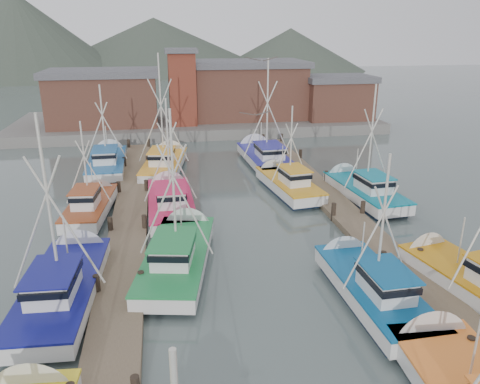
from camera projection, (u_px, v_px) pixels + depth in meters
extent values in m
plane|color=#4C5B58|center=(259.00, 264.00, 24.78)|extent=(260.00, 260.00, 0.00)
cube|color=brown|center=(127.00, 239.00, 27.31)|extent=(2.20, 46.00, 0.40)
cylinder|color=black|center=(97.00, 290.00, 21.48)|extent=(0.30, 0.30, 1.50)
cylinder|color=black|center=(111.00, 229.00, 27.99)|extent=(0.30, 0.30, 1.50)
cylinder|color=black|center=(119.00, 191.00, 34.51)|extent=(0.30, 0.30, 1.50)
cylinder|color=black|center=(125.00, 165.00, 41.02)|extent=(0.30, 0.30, 1.50)
cylinder|color=black|center=(129.00, 147.00, 47.53)|extent=(0.30, 0.30, 1.50)
cylinder|color=black|center=(142.00, 286.00, 21.80)|extent=(0.30, 0.30, 1.50)
cylinder|color=black|center=(145.00, 227.00, 28.32)|extent=(0.30, 0.30, 1.50)
cylinder|color=black|center=(147.00, 190.00, 34.83)|extent=(0.30, 0.30, 1.50)
cylinder|color=black|center=(148.00, 164.00, 41.34)|extent=(0.30, 0.30, 1.50)
cylinder|color=black|center=(149.00, 146.00, 47.85)|extent=(0.30, 0.30, 1.50)
cube|color=brown|center=(354.00, 223.00, 29.55)|extent=(2.20, 46.00, 0.40)
cylinder|color=black|center=(468.00, 354.00, 17.22)|extent=(0.30, 0.30, 1.50)
cylinder|color=black|center=(382.00, 265.00, 23.73)|extent=(0.30, 0.30, 1.50)
cylinder|color=black|center=(333.00, 214.00, 30.24)|extent=(0.30, 0.30, 1.50)
cylinder|color=black|center=(302.00, 181.00, 36.75)|extent=(0.30, 0.30, 1.50)
cylinder|color=black|center=(280.00, 158.00, 43.26)|extent=(0.30, 0.30, 1.50)
cylinder|color=black|center=(263.00, 141.00, 49.78)|extent=(0.30, 0.30, 1.50)
cylinder|color=black|center=(419.00, 262.00, 24.05)|extent=(0.30, 0.30, 1.50)
cylinder|color=black|center=(362.00, 212.00, 30.56)|extent=(0.30, 0.30, 1.50)
cylinder|color=black|center=(326.00, 180.00, 37.07)|extent=(0.30, 0.30, 1.50)
cylinder|color=black|center=(300.00, 157.00, 43.59)|extent=(0.30, 0.30, 1.50)
cylinder|color=black|center=(281.00, 141.00, 50.10)|extent=(0.30, 0.30, 1.50)
cube|color=slate|center=(198.00, 123.00, 59.00)|extent=(44.00, 16.00, 1.20)
cube|color=#563226|center=(104.00, 100.00, 54.26)|extent=(12.00, 8.00, 5.50)
cube|color=slate|center=(101.00, 73.00, 53.24)|extent=(12.72, 8.48, 0.70)
cube|color=#563226|center=(245.00, 92.00, 58.74)|extent=(14.00, 9.00, 6.20)
cube|color=slate|center=(245.00, 63.00, 57.60)|extent=(14.84, 9.54, 0.70)
cube|color=#563226|center=(336.00, 100.00, 57.99)|extent=(8.00, 6.00, 4.50)
cube|color=slate|center=(338.00, 78.00, 57.14)|extent=(8.48, 6.36, 0.70)
cube|color=maroon|center=(182.00, 90.00, 53.44)|extent=(3.00, 3.00, 8.00)
cube|color=slate|center=(181.00, 51.00, 52.03)|extent=(3.60, 3.60, 0.50)
cone|color=#3F493D|center=(24.00, 75.00, 125.33)|extent=(110.00, 110.00, 42.00)
cone|color=#3F493D|center=(156.00, 69.00, 144.90)|extent=(140.00, 140.00, 30.00)
cone|color=#3F493D|center=(289.00, 70.00, 142.02)|extent=(90.00, 90.00, 24.00)
cone|color=silver|center=(424.00, 335.00, 18.14)|extent=(2.96, 1.28, 2.89)
cylinder|color=beige|center=(476.00, 346.00, 14.78)|extent=(0.08, 0.08, 2.58)
cube|color=#0F1D34|center=(178.00, 269.00, 24.15)|extent=(4.05, 8.18, 0.70)
cube|color=silver|center=(178.00, 258.00, 23.93)|extent=(4.61, 9.29, 0.80)
cube|color=#1E8641|center=(177.00, 251.00, 23.81)|extent=(4.71, 9.39, 0.10)
cone|color=silver|center=(189.00, 226.00, 28.18)|extent=(2.94, 1.63, 2.78)
cube|color=silver|center=(173.00, 250.00, 22.61)|extent=(2.29, 2.97, 1.10)
cube|color=black|center=(173.00, 246.00, 22.54)|extent=(2.46, 3.26, 0.28)
cube|color=#1E8641|center=(173.00, 239.00, 22.42)|extent=(2.61, 3.45, 0.07)
cylinder|color=beige|center=(173.00, 184.00, 22.43)|extent=(0.15, 0.15, 7.26)
cylinder|color=beige|center=(162.00, 201.00, 22.73)|extent=(2.56, 0.61, 5.68)
cylinder|color=beige|center=(186.00, 201.00, 22.70)|extent=(2.56, 0.61, 5.68)
cylinder|color=beige|center=(181.00, 217.00, 24.91)|extent=(0.09, 0.09, 2.48)
cube|color=#0F1D34|center=(372.00, 303.00, 21.16)|extent=(2.47, 7.13, 0.70)
cube|color=silver|center=(374.00, 290.00, 20.95)|extent=(2.80, 8.10, 0.80)
cube|color=#0A548A|center=(374.00, 283.00, 20.82)|extent=(2.88, 8.19, 0.10)
cone|color=silver|center=(339.00, 253.00, 24.73)|extent=(2.54, 1.16, 2.52)
cube|color=silver|center=(386.00, 283.00, 19.74)|extent=(1.68, 2.45, 1.10)
cube|color=black|center=(387.00, 278.00, 19.67)|extent=(1.79, 2.69, 0.28)
cube|color=#0A548A|center=(388.00, 270.00, 19.55)|extent=(1.90, 2.86, 0.07)
cylinder|color=beige|center=(383.00, 222.00, 19.68)|extent=(0.11, 0.11, 5.96)
cylinder|color=beige|center=(370.00, 238.00, 19.82)|extent=(2.14, 0.13, 4.66)
cylinder|color=beige|center=(392.00, 236.00, 20.01)|extent=(2.14, 0.13, 4.66)
cylinder|color=beige|center=(363.00, 244.00, 21.76)|extent=(0.07, 0.07, 2.25)
cube|color=#0F1D34|center=(64.00, 302.00, 21.21)|extent=(2.99, 7.98, 0.70)
cube|color=silver|center=(62.00, 290.00, 20.99)|extent=(3.40, 9.07, 0.80)
cube|color=navy|center=(61.00, 282.00, 20.87)|extent=(3.49, 9.17, 0.10)
cone|color=silver|center=(83.00, 249.00, 25.22)|extent=(2.84, 1.26, 2.78)
cube|color=silver|center=(53.00, 284.00, 19.67)|extent=(1.95, 2.77, 1.10)
cube|color=black|center=(52.00, 279.00, 19.60)|extent=(2.08, 3.05, 0.28)
cube|color=navy|center=(51.00, 271.00, 19.48)|extent=(2.20, 3.23, 0.07)
cylinder|color=beige|center=(48.00, 204.00, 19.44)|extent=(0.14, 0.14, 7.60)
cylinder|color=beige|center=(36.00, 224.00, 19.67)|extent=(2.72, 0.25, 5.94)
cylinder|color=beige|center=(66.00, 223.00, 19.80)|extent=(2.72, 0.25, 5.94)
cylinder|color=beige|center=(66.00, 242.00, 21.97)|extent=(0.08, 0.08, 2.68)
cube|color=#0F1D34|center=(478.00, 298.00, 21.58)|extent=(3.62, 7.49, 0.70)
cube|color=silver|center=(480.00, 285.00, 21.36)|extent=(4.12, 8.51, 0.80)
cone|color=silver|center=(419.00, 251.00, 25.03)|extent=(2.74, 1.55, 2.58)
cylinder|color=beige|center=(461.00, 241.00, 22.13)|extent=(0.08, 0.08, 2.39)
cube|color=#0F1D34|center=(171.00, 213.00, 31.52)|extent=(2.62, 7.67, 0.70)
cube|color=silver|center=(171.00, 204.00, 31.31)|extent=(2.98, 8.72, 0.80)
cube|color=#D7194D|center=(171.00, 199.00, 31.18)|extent=(3.07, 8.81, 0.10)
cone|color=silver|center=(168.00, 186.00, 35.38)|extent=(2.73, 1.15, 2.71)
cube|color=silver|center=(171.00, 196.00, 30.03)|extent=(1.80, 2.63, 1.10)
cube|color=black|center=(171.00, 192.00, 29.95)|extent=(1.91, 2.89, 0.28)
cube|color=#D7194D|center=(171.00, 187.00, 29.83)|extent=(2.03, 3.07, 0.07)
cylinder|color=beige|center=(168.00, 151.00, 29.92)|extent=(0.12, 0.12, 6.64)
cylinder|color=beige|center=(160.00, 163.00, 30.08)|extent=(2.38, 0.13, 5.20)
cylinder|color=beige|center=(177.00, 162.00, 30.27)|extent=(2.38, 0.13, 5.20)
cylinder|color=beige|center=(169.00, 174.00, 32.23)|extent=(0.07, 0.07, 2.42)
cube|color=#0F1D34|center=(288.00, 193.00, 35.40)|extent=(3.09, 7.13, 0.70)
cube|color=silver|center=(289.00, 185.00, 35.19)|extent=(3.52, 8.10, 0.80)
cube|color=gold|center=(289.00, 180.00, 35.07)|extent=(3.60, 8.19, 0.10)
cone|color=silver|center=(270.00, 172.00, 38.78)|extent=(2.57, 1.40, 2.45)
cube|color=silver|center=(294.00, 176.00, 34.03)|extent=(1.87, 2.53, 1.10)
cube|color=black|center=(294.00, 173.00, 33.95)|extent=(2.00, 2.78, 0.28)
cube|color=gold|center=(295.00, 168.00, 33.83)|extent=(2.12, 2.95, 0.07)
cylinder|color=beige|center=(291.00, 144.00, 34.00)|extent=(0.12, 0.12, 5.54)
cylinder|color=beige|center=(284.00, 153.00, 34.08)|extent=(1.98, 0.33, 4.33)
cylinder|color=beige|center=(297.00, 152.00, 34.36)|extent=(1.98, 0.33, 4.33)
cylinder|color=beige|center=(282.00, 159.00, 35.94)|extent=(0.07, 0.07, 2.19)
cube|color=#0F1D34|center=(91.00, 216.00, 30.96)|extent=(2.62, 6.43, 0.70)
cube|color=silver|center=(90.00, 207.00, 30.74)|extent=(2.97, 7.30, 0.80)
cube|color=#953F1B|center=(90.00, 202.00, 30.62)|extent=(3.05, 7.38, 0.10)
cone|color=silver|center=(101.00, 192.00, 34.14)|extent=(2.31, 1.30, 2.22)
cube|color=silver|center=(86.00, 198.00, 29.62)|extent=(1.63, 2.26, 1.10)
cube|color=black|center=(85.00, 195.00, 29.55)|extent=(1.74, 2.48, 0.28)
cube|color=#953F1B|center=(85.00, 189.00, 29.43)|extent=(1.85, 2.63, 0.07)
cylinder|color=beige|center=(85.00, 163.00, 29.60)|extent=(0.12, 0.12, 5.32)
cylinder|color=beige|center=(78.00, 172.00, 29.77)|extent=(1.91, 0.26, 4.17)
cylinder|color=beige|center=(94.00, 172.00, 29.84)|extent=(1.91, 0.26, 4.17)
cylinder|color=beige|center=(92.00, 178.00, 31.42)|extent=(0.07, 0.07, 2.14)
cube|color=#0F1D34|center=(364.00, 200.00, 33.92)|extent=(3.03, 7.45, 0.70)
cube|color=silver|center=(365.00, 191.00, 33.70)|extent=(3.44, 8.46, 0.80)
cube|color=#06758C|center=(365.00, 186.00, 33.58)|extent=(3.53, 8.55, 0.10)
cone|color=silver|center=(339.00, 177.00, 37.52)|extent=(2.70, 1.33, 2.61)
cube|color=silver|center=(373.00, 183.00, 32.48)|extent=(1.90, 2.62, 1.10)
cube|color=black|center=(374.00, 180.00, 32.41)|extent=(2.03, 2.87, 0.28)
cube|color=#06758C|center=(374.00, 175.00, 32.29)|extent=(2.15, 3.05, 0.07)
cylinder|color=beige|center=(371.00, 137.00, 32.23)|extent=(0.13, 0.13, 7.23)
cylinder|color=beige|center=(363.00, 150.00, 32.37)|extent=(2.58, 0.32, 5.65)
cylinder|color=beige|center=(377.00, 149.00, 32.64)|extent=(2.58, 0.32, 5.65)
cylinder|color=beige|center=(357.00, 165.00, 34.53)|extent=(0.08, 0.08, 2.42)
cube|color=#0F1D34|center=(165.00, 172.00, 40.66)|extent=(3.82, 8.15, 0.70)
cube|color=silver|center=(164.00, 164.00, 40.45)|extent=(4.34, 9.26, 0.80)
cube|color=#F7A526|center=(164.00, 160.00, 40.32)|extent=(4.44, 9.36, 0.10)
cone|color=silver|center=(171.00, 153.00, 44.70)|extent=(2.93, 1.55, 2.78)
cube|color=silver|center=(162.00, 157.00, 39.13)|extent=(2.22, 2.93, 1.10)
cube|color=black|center=(162.00, 154.00, 39.05)|extent=(2.37, 3.21, 0.28)
cube|color=#F7A526|center=(162.00, 150.00, 38.93)|extent=(2.52, 3.41, 0.07)
cylinder|color=beige|center=(161.00, 109.00, 38.68)|extent=(0.14, 0.14, 8.89)
cylinder|color=beige|center=(155.00, 121.00, 39.02)|extent=(3.13, 0.62, 6.94)
cylinder|color=beige|center=(168.00, 121.00, 39.03)|extent=(3.13, 0.62, 6.94)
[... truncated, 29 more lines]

